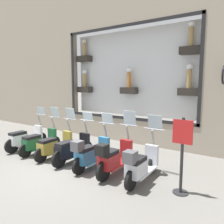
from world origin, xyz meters
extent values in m
plane|color=#66635E|center=(0.00, 0.00, 0.00)|extent=(120.00, 120.00, 0.00)
cube|color=gray|center=(3.60, 0.00, 0.50)|extent=(0.40, 6.16, 1.00)
cube|color=black|center=(3.39, 0.00, 4.89)|extent=(0.04, 6.16, 0.12)
cube|color=black|center=(3.39, 0.00, 1.06)|extent=(0.04, 6.16, 0.12)
cube|color=black|center=(3.39, -3.02, 2.98)|extent=(0.04, 0.12, 3.95)
cube|color=black|center=(3.39, 3.02, 2.98)|extent=(0.04, 0.12, 3.95)
cube|color=silver|center=(3.95, 0.00, 2.98)|extent=(0.04, 5.92, 3.71)
cube|color=#28231E|center=(3.73, -2.54, 3.73)|extent=(0.36, 0.74, 0.28)
cylinder|color=#9E7F4C|center=(3.73, -2.54, 4.21)|extent=(0.19, 0.19, 0.67)
sphere|color=white|center=(3.73, -2.54, 4.66)|extent=(0.24, 0.24, 0.24)
cube|color=#28231E|center=(3.73, 2.54, 3.73)|extent=(0.36, 0.74, 0.28)
cylinder|color=#9E7F4C|center=(3.73, 2.54, 4.17)|extent=(0.17, 0.17, 0.60)
sphere|color=beige|center=(3.73, 2.54, 4.58)|extent=(0.22, 0.22, 0.22)
cube|color=#28231E|center=(3.73, -2.54, 2.23)|extent=(0.36, 0.74, 0.28)
cylinder|color=#9E7F4C|center=(3.73, -2.54, 2.70)|extent=(0.18, 0.18, 0.66)
sphere|color=white|center=(3.73, -2.54, 3.15)|extent=(0.24, 0.24, 0.24)
cube|color=#28231E|center=(3.73, 0.00, 2.23)|extent=(0.36, 0.74, 0.28)
cylinder|color=#B26B2D|center=(3.73, 0.00, 2.69)|extent=(0.18, 0.18, 0.64)
sphere|color=white|center=(3.73, 0.00, 3.12)|extent=(0.23, 0.23, 0.23)
cube|color=#28231E|center=(3.73, 2.54, 2.23)|extent=(0.36, 0.74, 0.28)
cylinder|color=#9E7F4C|center=(3.73, 2.54, 2.68)|extent=(0.17, 0.17, 0.63)
sphere|color=white|center=(3.73, 2.54, 3.11)|extent=(0.23, 0.23, 0.23)
torus|color=black|center=(3.05, -3.78, 2.81)|extent=(0.60, 0.06, 0.60)
cylinder|color=white|center=(3.05, -3.78, 2.81)|extent=(0.50, 0.03, 0.50)
cylinder|color=black|center=(1.02, -2.35, 0.25)|extent=(0.50, 0.09, 0.50)
cylinder|color=black|center=(-0.28, -2.35, 0.25)|extent=(0.50, 0.09, 0.50)
cube|color=#B7BCC6|center=(0.37, -2.35, 0.24)|extent=(1.02, 0.38, 0.06)
cube|color=#B7BCC6|center=(0.00, -2.35, 0.45)|extent=(0.61, 0.35, 0.36)
cube|color=black|center=(0.00, -2.35, 0.68)|extent=(0.58, 0.31, 0.10)
cube|color=#B7BCC6|center=(0.92, -2.35, 0.55)|extent=(0.12, 0.37, 0.56)
cylinder|color=gray|center=(0.99, -2.35, 1.04)|extent=(0.20, 0.06, 0.45)
cylinder|color=gray|center=(1.06, -2.35, 1.26)|extent=(0.04, 0.61, 0.04)
cube|color=silver|center=(1.10, -2.35, 1.46)|extent=(0.10, 0.42, 0.40)
cube|color=#4C4C51|center=(-0.33, -2.35, 0.84)|extent=(0.28, 0.28, 0.28)
cylinder|color=black|center=(1.00, -1.52, 0.28)|extent=(0.56, 0.09, 0.56)
cylinder|color=black|center=(-0.25, -1.52, 0.28)|extent=(0.56, 0.09, 0.56)
cube|color=maroon|center=(0.37, -1.52, 0.27)|extent=(1.02, 0.39, 0.06)
cube|color=maroon|center=(0.00, -1.52, 0.48)|extent=(0.61, 0.35, 0.36)
cube|color=black|center=(0.00, -1.52, 0.71)|extent=(0.58, 0.31, 0.10)
cube|color=maroon|center=(0.92, -1.52, 0.58)|extent=(0.12, 0.37, 0.56)
cylinder|color=gray|center=(0.99, -1.52, 1.07)|extent=(0.20, 0.06, 0.45)
cylinder|color=gray|center=(1.06, -1.52, 1.28)|extent=(0.04, 0.60, 0.04)
cube|color=silver|center=(1.10, -1.52, 1.51)|extent=(0.11, 0.42, 0.44)
cube|color=black|center=(-0.31, -1.52, 0.87)|extent=(0.28, 0.28, 0.28)
cylinder|color=black|center=(1.02, -0.69, 0.25)|extent=(0.50, 0.09, 0.50)
cylinder|color=black|center=(-0.28, -0.69, 0.25)|extent=(0.50, 0.09, 0.50)
cube|color=teal|center=(0.37, -0.69, 0.24)|extent=(1.02, 0.39, 0.06)
cube|color=teal|center=(0.00, -0.69, 0.45)|extent=(0.61, 0.35, 0.36)
cube|color=black|center=(0.00, -0.69, 0.68)|extent=(0.58, 0.31, 0.10)
cube|color=teal|center=(0.92, -0.69, 0.55)|extent=(0.12, 0.37, 0.56)
cylinder|color=gray|center=(0.99, -0.69, 1.04)|extent=(0.20, 0.06, 0.45)
cylinder|color=gray|center=(1.06, -0.69, 1.25)|extent=(0.04, 0.60, 0.04)
cube|color=silver|center=(1.10, -0.69, 1.43)|extent=(0.09, 0.42, 0.34)
cube|color=#4C4C51|center=(-0.33, -0.69, 0.84)|extent=(0.28, 0.28, 0.28)
cylinder|color=black|center=(1.01, 0.14, 0.27)|extent=(0.54, 0.09, 0.54)
cylinder|color=black|center=(-0.26, 0.14, 0.27)|extent=(0.54, 0.09, 0.54)
cube|color=black|center=(0.37, 0.14, 0.26)|extent=(1.02, 0.39, 0.06)
cube|color=black|center=(0.00, 0.14, 0.47)|extent=(0.61, 0.35, 0.36)
cube|color=black|center=(0.00, 0.14, 0.70)|extent=(0.58, 0.31, 0.10)
cube|color=black|center=(0.92, 0.14, 0.57)|extent=(0.12, 0.37, 0.56)
cylinder|color=gray|center=(0.99, 0.14, 1.06)|extent=(0.20, 0.06, 0.45)
cylinder|color=gray|center=(1.06, 0.14, 1.27)|extent=(0.04, 0.61, 0.04)
cube|color=silver|center=(1.10, 0.14, 1.42)|extent=(0.07, 0.42, 0.28)
cylinder|color=black|center=(1.03, 0.96, 0.24)|extent=(0.48, 0.09, 0.48)
cylinder|color=black|center=(-0.29, 0.96, 0.24)|extent=(0.48, 0.09, 0.48)
cube|color=olive|center=(0.37, 0.96, 0.23)|extent=(1.02, 0.38, 0.06)
cube|color=olive|center=(0.00, 0.96, 0.44)|extent=(0.61, 0.35, 0.36)
cube|color=black|center=(0.00, 0.96, 0.67)|extent=(0.58, 0.31, 0.10)
cube|color=olive|center=(0.92, 0.96, 0.54)|extent=(0.12, 0.37, 0.56)
cylinder|color=gray|center=(0.99, 0.96, 1.03)|extent=(0.20, 0.06, 0.45)
cylinder|color=gray|center=(1.06, 0.96, 1.24)|extent=(0.04, 0.60, 0.04)
cube|color=silver|center=(1.10, 0.96, 1.45)|extent=(0.10, 0.42, 0.40)
cylinder|color=black|center=(1.03, 1.79, 0.24)|extent=(0.48, 0.09, 0.48)
cylinder|color=black|center=(-0.28, 1.79, 0.24)|extent=(0.48, 0.09, 0.48)
cube|color=#19512D|center=(0.37, 1.79, 0.23)|extent=(1.02, 0.38, 0.06)
cube|color=#19512D|center=(0.00, 1.79, 0.44)|extent=(0.61, 0.35, 0.36)
cube|color=black|center=(0.00, 1.79, 0.67)|extent=(0.58, 0.31, 0.10)
cube|color=#19512D|center=(0.92, 1.79, 0.54)|extent=(0.12, 0.37, 0.56)
cylinder|color=gray|center=(0.99, 1.79, 1.03)|extent=(0.20, 0.06, 0.45)
cylinder|color=gray|center=(1.06, 1.79, 1.25)|extent=(0.04, 0.61, 0.04)
cube|color=silver|center=(1.10, 1.79, 1.44)|extent=(0.10, 0.42, 0.38)
cylinder|color=black|center=(1.01, 2.62, 0.27)|extent=(0.54, 0.09, 0.54)
cylinder|color=black|center=(-0.26, 2.62, 0.27)|extent=(0.54, 0.09, 0.54)
cube|color=silver|center=(0.37, 2.62, 0.26)|extent=(1.02, 0.38, 0.06)
cube|color=silver|center=(0.00, 2.62, 0.47)|extent=(0.61, 0.35, 0.36)
cube|color=black|center=(0.00, 2.62, 0.70)|extent=(0.58, 0.31, 0.10)
cube|color=silver|center=(0.92, 2.62, 0.57)|extent=(0.12, 0.37, 0.56)
cylinder|color=gray|center=(0.99, 2.62, 1.06)|extent=(0.20, 0.06, 0.45)
cylinder|color=gray|center=(1.06, 2.62, 1.27)|extent=(0.04, 0.61, 0.04)
cube|color=silver|center=(1.10, 2.62, 1.43)|extent=(0.08, 0.42, 0.31)
cylinder|color=#232326|center=(0.26, -3.37, 0.01)|extent=(0.36, 0.36, 0.02)
cylinder|color=#232326|center=(0.26, -3.37, 0.89)|extent=(0.07, 0.07, 1.79)
cube|color=red|center=(0.24, -3.37, 1.46)|extent=(0.03, 0.45, 0.55)
camera|label=1|loc=(-4.62, -4.73, 2.55)|focal=35.00mm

